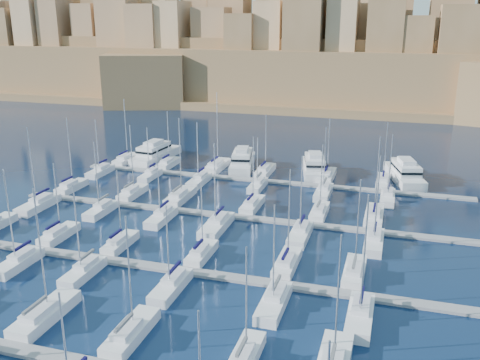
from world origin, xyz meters
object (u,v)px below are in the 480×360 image
(motor_yacht_d, at_px, (405,173))
(sailboat_2, at_px, (45,314))
(sailboat_4, at_px, (245,357))
(motor_yacht_a, at_px, (155,153))
(motor_yacht_b, at_px, (242,161))
(motor_yacht_c, at_px, (314,166))

(motor_yacht_d, bearing_deg, sailboat_2, -119.72)
(sailboat_4, distance_m, motor_yacht_a, 83.07)
(sailboat_4, bearing_deg, motor_yacht_b, 106.71)
(sailboat_4, height_order, motor_yacht_b, sailboat_4)
(sailboat_2, distance_m, motor_yacht_d, 80.18)
(sailboat_4, bearing_deg, motor_yacht_c, 93.47)
(motor_yacht_a, bearing_deg, sailboat_2, -74.75)
(motor_yacht_c, height_order, motor_yacht_d, same)
(motor_yacht_b, bearing_deg, motor_yacht_c, 0.24)
(sailboat_4, xyz_separation_m, motor_yacht_b, (-21.05, 70.14, 1.00))
(sailboat_2, xyz_separation_m, motor_yacht_b, (3.51, 69.13, 0.95))
(sailboat_4, height_order, motor_yacht_a, sailboat_4)
(motor_yacht_d, bearing_deg, motor_yacht_c, -178.75)
(sailboat_4, relative_size, motor_yacht_b, 0.79)
(sailboat_4, bearing_deg, motor_yacht_a, 121.63)
(motor_yacht_b, distance_m, motor_yacht_d, 36.24)
(sailboat_2, height_order, motor_yacht_b, sailboat_2)
(motor_yacht_c, bearing_deg, sailboat_2, -106.36)
(sailboat_2, xyz_separation_m, motor_yacht_c, (20.31, 69.20, 0.95))
(motor_yacht_a, xyz_separation_m, motor_yacht_c, (39.31, -0.51, 0.00))
(motor_yacht_b, relative_size, motor_yacht_c, 0.99)
(motor_yacht_c, relative_size, motor_yacht_d, 0.95)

